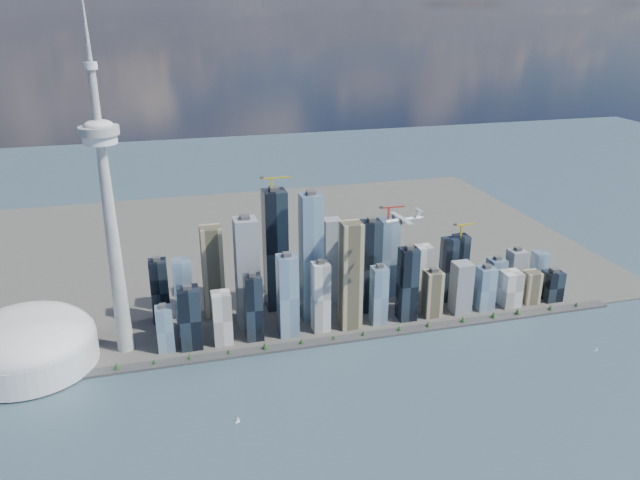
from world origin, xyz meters
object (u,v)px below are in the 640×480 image
object	(u,v)px
airplane	(403,219)
needle_tower	(109,211)
sailboat_east	(597,349)
dome_stadium	(28,343)
sailboat_west	(238,420)

from	to	relation	value
airplane	needle_tower	bearing A→B (deg)	159.80
sailboat_east	dome_stadium	bearing A→B (deg)	167.19
airplane	sailboat_west	bearing A→B (deg)	-161.78
dome_stadium	sailboat_east	world-z (taller)	dome_stadium
airplane	sailboat_west	size ratio (longest dim) A/B	6.67
dome_stadium	airplane	xyz separation A→B (m)	(563.81, -93.75, 179.72)
needle_tower	sailboat_west	xyz separation A→B (m)	(146.93, -230.91, -232.50)
airplane	sailboat_east	world-z (taller)	airplane
needle_tower	sailboat_east	size ratio (longest dim) A/B	64.79
needle_tower	airplane	bearing A→B (deg)	-13.76
dome_stadium	sailboat_west	xyz separation A→B (m)	(286.93, -220.91, -36.10)
dome_stadium	sailboat_west	distance (m)	363.91
needle_tower	dome_stadium	bearing A→B (deg)	-175.91
needle_tower	sailboat_west	world-z (taller)	needle_tower
dome_stadium	sailboat_west	size ratio (longest dim) A/B	19.20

